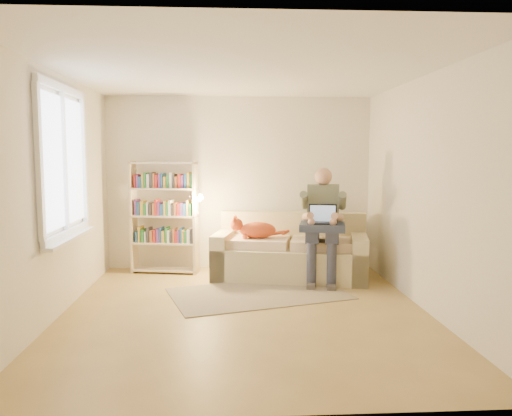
{
  "coord_description": "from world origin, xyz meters",
  "views": [
    {
      "loc": [
        -0.19,
        -5.37,
        1.71
      ],
      "look_at": [
        0.18,
        1.0,
        1.04
      ],
      "focal_mm": 35.0,
      "sensor_mm": 36.0,
      "label": 1
    }
  ],
  "objects": [
    {
      "name": "wall_right",
      "position": [
        2.0,
        0.0,
        1.3
      ],
      "size": [
        0.02,
        4.5,
        2.6
      ],
      "primitive_type": "cube",
      "color": "silver",
      "rests_on": "floor"
    },
    {
      "name": "ceiling",
      "position": [
        0.0,
        0.0,
        2.6
      ],
      "size": [
        4.0,
        4.5,
        0.02
      ],
      "primitive_type": "cube",
      "color": "white",
      "rests_on": "wall_back"
    },
    {
      "name": "blanket",
      "position": [
        1.11,
        1.13,
        0.77
      ],
      "size": [
        0.68,
        0.59,
        0.1
      ],
      "primitive_type": "cube",
      "rotation": [
        0.0,
        0.0,
        -0.21
      ],
      "color": "#2B344C",
      "rests_on": "person"
    },
    {
      "name": "laptop",
      "position": [
        1.11,
        1.14,
        0.88
      ],
      "size": [
        0.42,
        0.37,
        0.32
      ],
      "rotation": [
        0.0,
        0.0,
        -0.21
      ],
      "color": "black",
      "rests_on": "blanket"
    },
    {
      "name": "sofa",
      "position": [
        0.7,
        1.54,
        0.33
      ],
      "size": [
        2.26,
        1.36,
        0.89
      ],
      "rotation": [
        0.0,
        0.0,
        -0.21
      ],
      "color": "beige",
      "rests_on": "floor"
    },
    {
      "name": "rug",
      "position": [
        0.19,
        0.68,
        0.01
      ],
      "size": [
        2.38,
        1.8,
        0.01
      ],
      "primitive_type": "cube",
      "rotation": [
        0.0,
        0.0,
        0.29
      ],
      "color": "gray",
      "rests_on": "floor"
    },
    {
      "name": "floor",
      "position": [
        0.0,
        0.0,
        0.0
      ],
      "size": [
        4.5,
        4.5,
        0.0
      ],
      "primitive_type": "plane",
      "color": "olive",
      "rests_on": "ground"
    },
    {
      "name": "window",
      "position": [
        -1.95,
        0.2,
        1.38
      ],
      "size": [
        0.12,
        1.52,
        1.69
      ],
      "color": "white",
      "rests_on": "wall_left"
    },
    {
      "name": "person",
      "position": [
        1.1,
        1.29,
        0.87
      ],
      "size": [
        0.56,
        0.76,
        1.55
      ],
      "rotation": [
        0.0,
        0.0,
        -0.21
      ],
      "color": "#68705A",
      "rests_on": "sofa"
    },
    {
      "name": "bookshelf",
      "position": [
        -1.1,
        1.9,
        0.9
      ],
      "size": [
        1.08,
        0.48,
        1.64
      ],
      "rotation": [
        0.0,
        0.0,
        -0.18
      ],
      "color": "beige",
      "rests_on": "floor"
    },
    {
      "name": "wall_left",
      "position": [
        -2.0,
        0.0,
        1.3
      ],
      "size": [
        0.02,
        4.5,
        2.6
      ],
      "primitive_type": "cube",
      "color": "silver",
      "rests_on": "floor"
    },
    {
      "name": "wall_back",
      "position": [
        0.0,
        2.25,
        1.3
      ],
      "size": [
        4.0,
        0.02,
        2.6
      ],
      "primitive_type": "cube",
      "color": "silver",
      "rests_on": "floor"
    },
    {
      "name": "wall_front",
      "position": [
        0.0,
        -2.25,
        1.3
      ],
      "size": [
        4.0,
        0.02,
        2.6
      ],
      "primitive_type": "cube",
      "color": "silver",
      "rests_on": "floor"
    },
    {
      "name": "cat",
      "position": [
        0.17,
        1.51,
        0.69
      ],
      "size": [
        0.78,
        0.37,
        0.28
      ],
      "rotation": [
        0.0,
        0.0,
        -0.21
      ],
      "color": "#FF6831",
      "rests_on": "sofa"
    }
  ]
}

